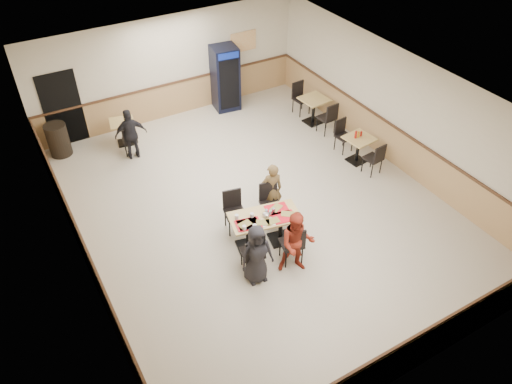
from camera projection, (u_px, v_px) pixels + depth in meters
ground at (257, 207)px, 11.79m from camera, size 10.00×10.00×0.00m
room_shell at (266, 118)px, 13.83m from camera, size 10.00×10.00×10.00m
main_table at (265, 225)px, 10.51m from camera, size 1.58×1.02×0.78m
main_chairs at (262, 227)px, 10.52m from camera, size 1.62×1.94×0.99m
diner_woman_left at (257, 254)px, 9.64m from camera, size 0.70×0.49×1.36m
diner_woman_right at (297, 243)px, 9.81m from camera, size 0.88×0.80×1.46m
diner_man_opposite at (272, 190)px, 11.18m from camera, size 0.57×0.44×1.38m
lone_diner at (131, 134)px, 12.94m from camera, size 0.87×0.45×1.42m
tabletop_clutter at (264, 218)px, 10.27m from camera, size 1.30×0.72×0.12m
side_table_near at (358, 146)px, 12.93m from camera, size 0.75×0.75×0.73m
side_table_near_chair_south at (373, 158)px, 12.56m from camera, size 0.47×0.47×0.92m
side_table_near_chair_north at (344, 136)px, 13.34m from camera, size 0.47×0.47×0.92m
side_table_far at (314, 107)px, 14.45m from camera, size 0.79×0.79×0.78m
side_table_far_chair_south at (327, 117)px, 14.04m from camera, size 0.50×0.50×0.99m
side_table_far_chair_north at (302, 98)px, 14.88m from camera, size 0.50×0.50×0.99m
condiment_caddy at (358, 134)px, 12.75m from camera, size 0.23×0.06×0.20m
back_table at (123, 129)px, 13.62m from camera, size 0.75×0.75×0.69m
back_table_chair_lone at (130, 139)px, 13.27m from camera, size 0.47×0.47×0.87m
pepsi_cooler at (225, 78)px, 14.87m from camera, size 0.82×0.83×1.94m
trash_bin at (58, 140)px, 13.22m from camera, size 0.57×0.57×0.90m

